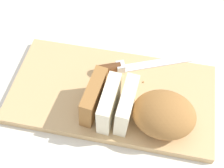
{
  "coord_description": "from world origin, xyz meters",
  "views": [
    {
      "loc": [
        -0.07,
        0.37,
        0.59
      ],
      "look_at": [
        0.0,
        0.0,
        0.05
      ],
      "focal_mm": 47.09,
      "sensor_mm": 36.0,
      "label": 1
    }
  ],
  "objects": [
    {
      "name": "crumb_near_knife",
      "position": [
        0.02,
        -0.03,
        0.02
      ],
      "size": [
        0.01,
        0.01,
        0.01
      ],
      "primitive_type": "sphere",
      "color": "#996633",
      "rests_on": "cutting_board"
    },
    {
      "name": "ground_plane",
      "position": [
        0.0,
        0.0,
        0.0
      ],
      "size": [
        3.0,
        3.0,
        0.0
      ],
      "primitive_type": "plane",
      "color": "silver"
    },
    {
      "name": "bread_knife",
      "position": [
        -0.01,
        -0.07,
        0.03
      ],
      "size": [
        0.23,
        0.12,
        0.02
      ],
      "rotation": [
        0.0,
        0.0,
        3.54
      ],
      "color": "silver",
      "rests_on": "cutting_board"
    },
    {
      "name": "bread_loaf",
      "position": [
        -0.08,
        0.06,
        0.06
      ],
      "size": [
        0.24,
        0.12,
        0.09
      ],
      "rotation": [
        0.0,
        0.0,
        -0.05
      ],
      "color": "#996633",
      "rests_on": "cutting_board"
    },
    {
      "name": "crumb_near_loaf",
      "position": [
        -0.07,
        -0.04,
        0.02
      ],
      "size": [
        0.0,
        0.0,
        0.0
      ],
      "primitive_type": "sphere",
      "color": "#996633",
      "rests_on": "cutting_board"
    },
    {
      "name": "cutting_board",
      "position": [
        0.0,
        0.0,
        0.01
      ],
      "size": [
        0.47,
        0.25,
        0.02
      ],
      "primitive_type": "cube",
      "rotation": [
        0.0,
        0.0,
        0.0
      ],
      "color": "tan",
      "rests_on": "ground_plane"
    },
    {
      "name": "crumb_stray_left",
      "position": [
        -0.07,
        0.01,
        0.02
      ],
      "size": [
        0.01,
        0.01,
        0.01
      ],
      "primitive_type": "sphere",
      "color": "#996633",
      "rests_on": "cutting_board"
    },
    {
      "name": "crumb_stray_right",
      "position": [
        -0.01,
        0.07,
        0.02
      ],
      "size": [
        0.0,
        0.0,
        0.0
      ],
      "primitive_type": "sphere",
      "color": "#996633",
      "rests_on": "cutting_board"
    }
  ]
}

